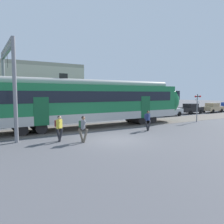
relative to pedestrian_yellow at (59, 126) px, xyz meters
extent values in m
plane|color=#515156|center=(3.29, -1.42, -0.99)|extent=(160.00, 160.00, 0.00)
cube|color=#B7B7B2|center=(4.56, 4.31, 0.06)|extent=(18.00, 3.06, 0.70)
cube|color=#1E7542|center=(4.56, 4.31, 1.61)|extent=(18.00, 3.00, 2.40)
cube|color=black|center=(4.56, 2.80, 1.81)|extent=(16.56, 0.03, 0.90)
cube|color=#165731|center=(9.51, 2.79, 0.76)|extent=(1.10, 0.04, 2.10)
cube|color=#165731|center=(-0.39, 2.79, 0.76)|extent=(1.10, 0.04, 2.10)
cylinder|color=#9C9C97|center=(4.56, 4.31, 2.99)|extent=(17.64, 0.70, 0.70)
cube|color=black|center=(1.86, 4.31, 3.54)|extent=(0.70, 0.12, 0.40)
cylinder|color=black|center=(10.84, 4.31, -0.54)|extent=(0.90, 2.40, 0.90)
cylinder|color=black|center=(9.44, 4.31, -0.54)|extent=(0.90, 2.40, 0.90)
cylinder|color=black|center=(-0.32, 4.31, -0.54)|extent=(0.90, 2.40, 0.90)
cylinder|color=black|center=(-1.72, 4.31, -0.54)|extent=(0.90, 2.40, 0.90)
ellipsoid|color=#1E7542|center=(14.11, 4.31, 1.26)|extent=(1.80, 2.85, 2.95)
cube|color=black|center=(14.46, 4.31, 1.86)|extent=(0.40, 2.40, 1.00)
cylinder|color=#28282D|center=(0.03, -0.18, -0.56)|extent=(0.34, 0.37, 0.87)
cylinder|color=#28282D|center=(-0.01, 0.15, -0.56)|extent=(0.34, 0.37, 0.87)
cube|color=gold|center=(0.01, -0.02, 0.15)|extent=(0.43, 0.41, 0.56)
cylinder|color=gold|center=(0.13, 0.18, 0.10)|extent=(0.23, 0.25, 0.52)
cylinder|color=gold|center=(-0.10, -0.22, 0.10)|extent=(0.23, 0.25, 0.52)
sphere|color=tan|center=(0.03, -0.03, 0.54)|extent=(0.22, 0.22, 0.22)
sphere|color=black|center=(0.01, -0.02, 0.57)|extent=(0.20, 0.20, 0.20)
cube|color=maroon|center=(-0.10, 0.12, 0.17)|extent=(0.32, 0.30, 0.40)
cylinder|color=#6B6051|center=(1.29, -1.16, -0.56)|extent=(0.38, 0.30, 0.87)
cylinder|color=#6B6051|center=(1.14, -0.87, -0.56)|extent=(0.38, 0.30, 0.87)
cube|color=gray|center=(1.21, -1.02, 0.15)|extent=(0.38, 0.43, 0.56)
cylinder|color=gray|center=(1.25, -0.78, 0.10)|extent=(0.26, 0.20, 0.52)
cylinder|color=gray|center=(1.18, -1.25, 0.10)|extent=(0.26, 0.20, 0.52)
sphere|color=#9E7051|center=(1.23, -1.02, 0.54)|extent=(0.22, 0.22, 0.22)
sphere|color=black|center=(1.21, -1.02, 0.57)|extent=(0.20, 0.20, 0.20)
cube|color=#235633|center=(1.06, -0.93, 0.17)|extent=(0.28, 0.32, 0.40)
cylinder|color=#28282D|center=(7.52, -0.01, -0.56)|extent=(0.29, 0.38, 0.87)
cylinder|color=#28282D|center=(7.56, 0.32, -0.56)|extent=(0.29, 0.38, 0.87)
cube|color=navy|center=(7.54, 0.16, 0.15)|extent=(0.43, 0.38, 0.56)
cylinder|color=navy|center=(7.70, 0.33, 0.10)|extent=(0.19, 0.26, 0.52)
cylinder|color=navy|center=(7.38, -0.01, 0.10)|extent=(0.19, 0.26, 0.52)
sphere|color=#9E7051|center=(7.55, 0.14, 0.54)|extent=(0.22, 0.22, 0.22)
sphere|color=black|center=(7.54, 0.16, 0.57)|extent=(0.20, 0.20, 0.20)
cube|color=navy|center=(7.46, 0.32, 0.17)|extent=(0.32, 0.27, 0.40)
cube|color=#B7BABF|center=(17.84, 7.77, -0.35)|extent=(4.07, 1.81, 0.68)
cube|color=#A1A3A8|center=(17.69, 7.78, 0.27)|extent=(1.96, 1.52, 0.56)
cube|color=black|center=(18.64, 7.74, 0.23)|extent=(0.18, 1.37, 0.48)
cylinder|color=black|center=(19.11, 8.50, -0.69)|extent=(0.61, 0.22, 0.60)
cylinder|color=black|center=(19.05, 6.94, -0.69)|extent=(0.61, 0.22, 0.60)
cylinder|color=black|center=(16.64, 8.60, -0.69)|extent=(0.61, 0.22, 0.60)
cylinder|color=black|center=(16.57, 7.05, -0.69)|extent=(0.61, 0.22, 0.60)
cube|color=black|center=(23.17, 8.28, -0.35)|extent=(4.06, 1.80, 0.68)
cube|color=black|center=(23.02, 8.28, 0.27)|extent=(1.96, 1.52, 0.56)
cube|color=black|center=(23.97, 8.32, 0.23)|extent=(0.18, 1.37, 0.48)
cylinder|color=black|center=(24.38, 9.11, -0.69)|extent=(0.61, 0.22, 0.60)
cylinder|color=black|center=(24.44, 7.56, -0.69)|extent=(0.61, 0.22, 0.60)
cylinder|color=black|center=(21.90, 9.01, -0.69)|extent=(0.61, 0.22, 0.60)
cylinder|color=black|center=(21.96, 7.46, -0.69)|extent=(0.61, 0.22, 0.60)
cube|color=tan|center=(28.06, 7.96, -0.35)|extent=(4.08, 1.86, 0.68)
cube|color=#9D8662|center=(27.91, 7.95, 0.27)|extent=(1.98, 1.54, 0.56)
cube|color=black|center=(28.85, 8.00, 0.23)|extent=(0.19, 1.37, 0.48)
cylinder|color=black|center=(29.25, 8.81, -0.69)|extent=(0.61, 0.23, 0.60)
cylinder|color=black|center=(29.34, 7.25, -0.69)|extent=(0.61, 0.23, 0.60)
cylinder|color=black|center=(26.78, 8.67, -0.69)|extent=(0.61, 0.23, 0.60)
cylinder|color=black|center=(26.86, 7.11, -0.69)|extent=(0.61, 0.23, 0.60)
cylinder|color=black|center=(31.48, 8.89, -0.69)|extent=(0.61, 0.23, 0.60)
cylinder|color=gray|center=(-2.36, 1.11, 2.26)|extent=(0.24, 0.24, 6.50)
cylinder|color=gray|center=(-2.36, 7.51, 2.26)|extent=(0.24, 0.24, 6.50)
cube|color=gray|center=(-2.36, 4.31, 5.46)|extent=(0.20, 6.40, 0.16)
cube|color=gray|center=(-2.36, 4.31, 5.06)|extent=(0.20, 6.40, 0.16)
cylinder|color=black|center=(-2.36, 4.31, 4.46)|extent=(0.03, 0.03, 1.00)
cylinder|color=gray|center=(15.68, 1.61, 0.51)|extent=(0.11, 0.11, 3.00)
cube|color=black|center=(15.68, 1.61, 1.76)|extent=(0.80, 0.10, 0.10)
sphere|color=red|center=(15.30, 1.55, 1.76)|extent=(0.20, 0.20, 0.20)
sphere|color=red|center=(16.06, 1.55, 1.76)|extent=(0.20, 0.20, 0.20)
cube|color=white|center=(15.68, 1.58, 1.26)|extent=(0.72, 0.03, 0.48)
camera|label=1|loc=(-4.33, -13.48, 2.07)|focal=35.00mm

